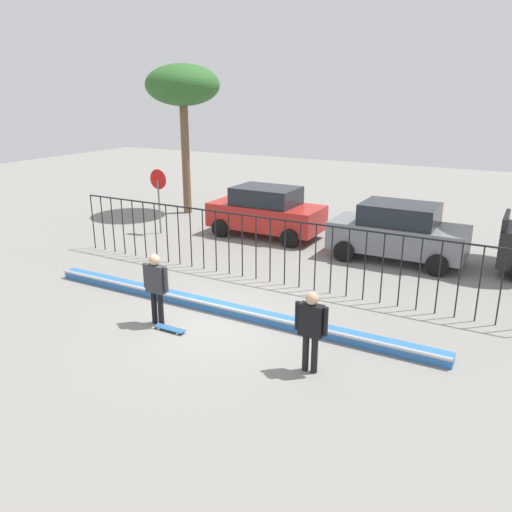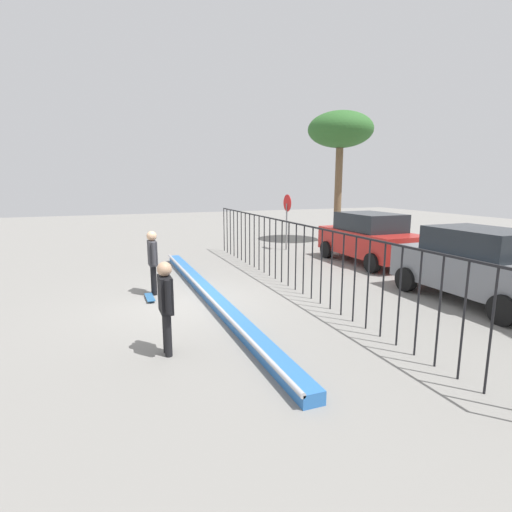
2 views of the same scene
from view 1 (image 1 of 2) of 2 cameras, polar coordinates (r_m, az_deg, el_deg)
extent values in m
plane|color=gray|center=(12.60, -4.99, -7.22)|extent=(60.00, 60.00, 0.00)
cube|color=#2D6BB7|center=(13.00, -3.55, -5.82)|extent=(11.00, 0.36, 0.22)
cylinder|color=#B2B2B7|center=(12.82, -3.99, -5.65)|extent=(11.00, 0.09, 0.09)
cylinder|color=black|center=(18.88, -17.67, 3.65)|extent=(0.04, 0.04, 1.92)
cylinder|color=black|center=(18.55, -16.67, 3.50)|extent=(0.04, 0.04, 1.92)
cylinder|color=black|center=(18.23, -15.63, 3.34)|extent=(0.04, 0.04, 1.92)
cylinder|color=black|center=(17.91, -14.55, 3.18)|extent=(0.04, 0.04, 1.92)
cylinder|color=black|center=(17.60, -13.44, 3.01)|extent=(0.04, 0.04, 1.92)
cylinder|color=black|center=(17.30, -12.29, 2.83)|extent=(0.04, 0.04, 1.92)
cylinder|color=black|center=(17.00, -11.09, 2.65)|extent=(0.04, 0.04, 1.92)
cylinder|color=black|center=(16.72, -9.86, 2.46)|extent=(0.04, 0.04, 1.92)
cylinder|color=black|center=(16.44, -8.58, 2.26)|extent=(0.04, 0.04, 1.92)
cylinder|color=black|center=(16.16, -7.26, 2.05)|extent=(0.04, 0.04, 1.92)
cylinder|color=black|center=(15.90, -5.90, 1.84)|extent=(0.04, 0.04, 1.92)
cylinder|color=black|center=(15.65, -4.49, 1.61)|extent=(0.04, 0.04, 1.92)
cylinder|color=black|center=(15.41, -3.04, 1.38)|extent=(0.04, 0.04, 1.92)
cylinder|color=black|center=(15.17, -1.54, 1.14)|extent=(0.04, 0.04, 1.92)
cylinder|color=black|center=(14.95, 0.00, 0.89)|extent=(0.04, 0.04, 1.92)
cylinder|color=black|center=(14.74, 1.59, 0.64)|extent=(0.04, 0.04, 1.92)
cylinder|color=black|center=(14.54, 3.22, 0.37)|extent=(0.04, 0.04, 1.92)
cylinder|color=black|center=(14.36, 4.90, 0.10)|extent=(0.04, 0.04, 1.92)
cylinder|color=black|center=(14.19, 6.61, -0.18)|extent=(0.04, 0.04, 1.92)
cylinder|color=black|center=(14.03, 8.37, -0.46)|extent=(0.04, 0.04, 1.92)
cylinder|color=black|center=(13.88, 10.17, -0.75)|extent=(0.04, 0.04, 1.92)
cylinder|color=black|center=(13.75, 12.01, -1.05)|extent=(0.04, 0.04, 1.92)
cylinder|color=black|center=(13.63, 13.87, -1.35)|extent=(0.04, 0.04, 1.92)
cylinder|color=black|center=(13.53, 15.77, -1.65)|extent=(0.04, 0.04, 1.92)
cylinder|color=black|center=(13.45, 17.70, -1.96)|extent=(0.04, 0.04, 1.92)
cylinder|color=black|center=(13.38, 19.65, -2.26)|extent=(0.04, 0.04, 1.92)
cylinder|color=black|center=(13.32, 21.61, -2.57)|extent=(0.04, 0.04, 1.92)
cylinder|color=black|center=(13.29, 23.59, -2.88)|extent=(0.04, 0.04, 1.92)
cylinder|color=black|center=(13.26, 25.59, -3.18)|extent=(0.04, 0.04, 1.92)
cube|color=black|center=(14.49, 1.62, 4.20)|extent=(14.00, 0.04, 0.04)
cylinder|color=black|center=(12.54, -11.24, -5.60)|extent=(0.14, 0.14, 0.81)
cylinder|color=black|center=(12.42, -10.55, -5.79)|extent=(0.14, 0.14, 0.81)
cube|color=#333338|center=(12.21, -11.10, -2.50)|extent=(0.50, 0.21, 0.67)
sphere|color=tan|center=(12.05, -11.23, -0.41)|extent=(0.27, 0.27, 0.27)
cylinder|color=#333338|center=(12.38, -12.18, -2.10)|extent=(0.11, 0.11, 0.60)
cylinder|color=#333338|center=(12.01, -10.00, -2.59)|extent=(0.11, 0.11, 0.60)
cube|color=#26598C|center=(12.21, -9.56, -7.93)|extent=(0.80, 0.20, 0.02)
cylinder|color=silver|center=(12.13, -8.31, -8.25)|extent=(0.05, 0.03, 0.05)
cylinder|color=silver|center=(12.02, -8.75, -8.52)|extent=(0.05, 0.03, 0.05)
cylinder|color=silver|center=(12.44, -10.32, -7.67)|extent=(0.05, 0.03, 0.05)
cylinder|color=silver|center=(12.33, -10.76, -7.92)|extent=(0.05, 0.03, 0.05)
cylinder|color=black|center=(10.38, 5.54, -10.60)|extent=(0.13, 0.13, 0.79)
cylinder|color=black|center=(10.32, 6.51, -10.82)|extent=(0.13, 0.13, 0.79)
cube|color=black|center=(10.03, 6.16, -7.09)|extent=(0.48, 0.21, 0.65)
sphere|color=tan|center=(9.85, 6.25, -4.70)|extent=(0.26, 0.26, 0.26)
cylinder|color=black|center=(10.12, 4.64, -6.60)|extent=(0.10, 0.10, 0.58)
cylinder|color=black|center=(9.92, 7.72, -7.23)|extent=(0.10, 0.10, 0.58)
cube|color=#B2231E|center=(19.60, 1.12, 4.48)|extent=(4.30, 1.90, 0.90)
cube|color=#1E2328|center=(19.44, 1.13, 6.71)|extent=(2.37, 1.71, 0.66)
cylinder|color=black|center=(19.94, 6.12, 3.28)|extent=(0.68, 0.22, 0.68)
cylinder|color=black|center=(18.26, 3.78, 1.98)|extent=(0.68, 0.22, 0.68)
cylinder|color=black|center=(21.20, -1.19, 4.26)|extent=(0.68, 0.22, 0.68)
cylinder|color=black|center=(19.63, -3.97, 3.11)|extent=(0.68, 0.22, 0.68)
cube|color=slate|center=(17.35, 15.46, 2.05)|extent=(4.30, 1.90, 0.90)
cube|color=#1E2328|center=(17.16, 15.68, 4.55)|extent=(2.37, 1.71, 0.66)
cylinder|color=black|center=(18.12, 20.55, 0.73)|extent=(0.68, 0.22, 0.68)
cylinder|color=black|center=(16.32, 19.48, -0.99)|extent=(0.68, 0.22, 0.68)
cylinder|color=black|center=(18.72, 11.73, 2.03)|extent=(0.68, 0.22, 0.68)
cylinder|color=black|center=(16.98, 9.78, 0.52)|extent=(0.68, 0.22, 0.68)
cube|color=black|center=(17.24, 26.03, 3.62)|extent=(0.12, 1.75, 0.36)
cylinder|color=slate|center=(20.29, -10.69, 5.39)|extent=(0.07, 0.07, 2.10)
cylinder|color=red|center=(20.11, -10.83, 8.37)|extent=(0.76, 0.02, 0.76)
cylinder|color=brown|center=(23.46, -7.81, 10.42)|extent=(0.36, 0.36, 4.70)
ellipsoid|color=#2D6028|center=(23.27, -8.15, 18.32)|extent=(3.19, 3.19, 1.75)
camera|label=2|loc=(8.50, 50.43, -4.42)|focal=27.67mm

